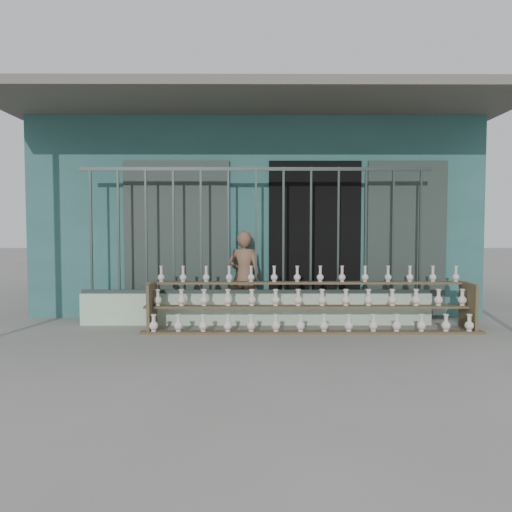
{
  "coord_description": "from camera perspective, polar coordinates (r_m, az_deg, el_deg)",
  "views": [
    {
      "loc": [
        -0.03,
        -5.82,
        1.37
      ],
      "look_at": [
        0.0,
        1.0,
        1.0
      ],
      "focal_mm": 35.0,
      "sensor_mm": 36.0,
      "label": 1
    }
  ],
  "objects": [
    {
      "name": "workshop_building",
      "position": [
        10.05,
        -0.05,
        4.54
      ],
      "size": [
        7.4,
        6.6,
        3.21
      ],
      "color": "#295756",
      "rests_on": "ground"
    },
    {
      "name": "ground",
      "position": [
        5.98,
        0.04,
        -10.15
      ],
      "size": [
        60.0,
        60.0,
        0.0
      ],
      "primitive_type": "plane",
      "color": "slate"
    },
    {
      "name": "elderly_woman",
      "position": [
        7.45,
        -1.36,
        -2.27
      ],
      "size": [
        0.55,
        0.41,
        1.34
      ],
      "primitive_type": "imported",
      "rotation": [
        0.0,
        0.0,
        2.94
      ],
      "color": "brown",
      "rests_on": "ground"
    },
    {
      "name": "security_fence",
      "position": [
        7.12,
        -0.01,
        2.94
      ],
      "size": [
        5.0,
        0.04,
        1.8
      ],
      "color": "#283330",
      "rests_on": "parapet_wall"
    },
    {
      "name": "shelf_rack",
      "position": [
        6.82,
        6.23,
        -5.39
      ],
      "size": [
        4.5,
        0.68,
        0.85
      ],
      "color": "brown",
      "rests_on": "ground"
    },
    {
      "name": "parapet_wall",
      "position": [
        7.21,
        -0.01,
        -6.03
      ],
      "size": [
        5.0,
        0.2,
        0.45
      ],
      "primitive_type": "cube",
      "color": "#AECBAE",
      "rests_on": "ground"
    }
  ]
}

